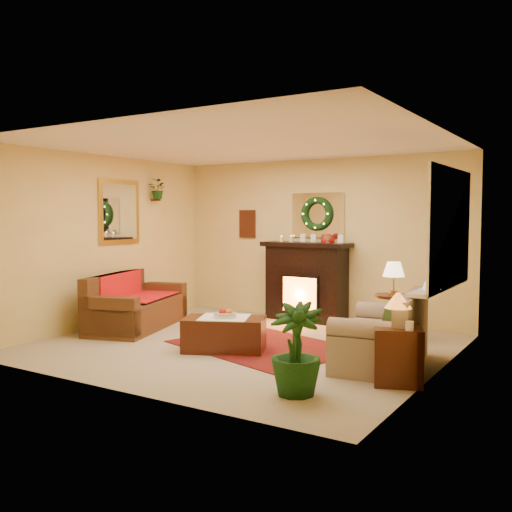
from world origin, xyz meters
The scene contains 31 objects.
floor centered at (0.00, 0.00, 0.00)m, with size 5.00×5.00×0.00m, color beige.
ceiling centered at (0.00, 0.00, 2.60)m, with size 5.00×5.00×0.00m, color white.
wall_back centered at (0.00, 2.25, 1.30)m, with size 5.00×5.00×0.00m, color #EFD88C.
wall_front centered at (0.00, -2.25, 1.30)m, with size 5.00×5.00×0.00m, color #EFD88C.
wall_left centered at (-2.50, 0.00, 1.30)m, with size 4.50×4.50×0.00m, color #EFD88C.
wall_right centered at (2.50, 0.00, 1.30)m, with size 4.50×4.50×0.00m, color #EFD88C.
area_rug centered at (0.27, 0.10, 0.01)m, with size 2.19×1.64×0.01m, color #5A0D07.
sofa centered at (-2.00, 0.17, 0.43)m, with size 0.84×1.92×0.82m, color #46311C.
red_throw centered at (-2.08, 0.30, 0.46)m, with size 0.79×1.28×0.02m, color red.
fireplace centered at (-0.10, 2.04, 0.55)m, with size 1.31×0.41×1.20m, color black.
poinsettia centered at (0.27, 2.05, 1.30)m, with size 0.22×0.22×0.22m, color #A20F0C.
mantel_candle_a centered at (-0.54, 2.00, 1.26)m, with size 0.06×0.06×0.17m, color silver.
mantel_candle_b centered at (-0.35, 1.99, 1.26)m, with size 0.07×0.07×0.20m, color silver.
mantel_mirror centered at (0.00, 2.23, 1.70)m, with size 0.92×0.02×0.72m, color white.
wreath centered at (0.00, 2.19, 1.72)m, with size 0.55×0.55×0.11m, color #194719.
wall_art centered at (-1.35, 2.23, 1.55)m, with size 0.32×0.03×0.48m, color #381E11.
gold_mirror centered at (-2.48, 0.30, 1.75)m, with size 0.03×0.84×1.00m, color gold.
hanging_plant centered at (-2.34, 1.05, 1.97)m, with size 0.33×0.28×0.36m, color #194719.
loveseat centered at (1.87, 0.01, 0.42)m, with size 0.84×1.44×0.84m, color gray.
window_frame centered at (2.48, 0.55, 1.55)m, with size 0.03×1.86×1.36m, color white.
window_glass centered at (2.47, 0.55, 1.55)m, with size 0.02×1.70×1.22m, color black.
window_sill centered at (2.38, 0.55, 0.87)m, with size 0.22×1.86×0.04m, color white.
mini_tree centered at (2.40, 0.12, 1.04)m, with size 0.20×0.20×0.30m, color white.
sill_plant centered at (2.39, 1.24, 1.08)m, with size 0.29×0.23×0.52m, color #1A4A1A.
side_table_round centered at (1.55, 1.38, 0.33)m, with size 0.48×0.48×0.62m, color #4F291E.
lamp_cream centered at (1.55, 1.41, 0.88)m, with size 0.30×0.30×0.45m, color beige.
end_table_square centered at (2.26, -0.57, 0.27)m, with size 0.47×0.47×0.57m, color black.
lamp_tiffany centered at (2.26, -0.59, 0.74)m, with size 0.27×0.27×0.39m, color orange.
coffee_table centered at (-0.02, -0.36, 0.21)m, with size 0.99×0.55×0.42m, color black.
fruit_bowl centered at (0.00, -0.37, 0.45)m, with size 0.28×0.28×0.07m, color beige.
floor_palm centered at (1.57, -1.45, 0.45)m, with size 1.47×1.47×2.62m, color #1B3619.
Camera 1 is at (4.04, -6.12, 1.68)m, focal length 40.00 mm.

